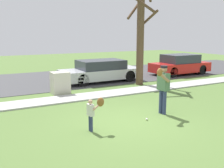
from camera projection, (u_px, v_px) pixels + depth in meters
name	position (u px, v px, depth m)	size (l,w,h in m)	color
ground_plane	(87.00, 98.00, 11.27)	(48.00, 48.00, 0.00)	#567538
sidewalk_strip	(86.00, 96.00, 11.35)	(36.00, 1.20, 0.06)	#B2B2AD
road_surface	(54.00, 79.00, 15.68)	(36.00, 6.80, 0.02)	#424244
person_adult	(163.00, 84.00, 8.79)	(0.66, 0.68, 1.67)	navy
person_child	(94.00, 109.00, 7.30)	(0.46, 0.35, 0.98)	navy
baseball	(147.00, 119.00, 8.33)	(0.07, 0.07, 0.07)	white
utility_cabinet	(60.00, 83.00, 11.88)	(0.78, 0.70, 1.01)	beige
street_tree_near	(141.00, 32.00, 13.60)	(1.85, 1.88, 5.26)	brown
parked_sedan_silver	(101.00, 71.00, 14.81)	(4.60, 1.80, 1.23)	silver
parked_hatchback_red	(180.00, 65.00, 17.42)	(4.00, 1.75, 1.33)	red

